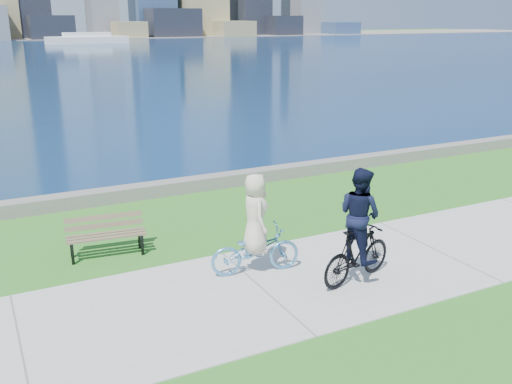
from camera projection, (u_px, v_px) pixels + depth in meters
ground at (263, 290)px, 10.06m from camera, size 320.00×320.00×0.00m
concrete_path at (263, 289)px, 10.06m from camera, size 80.00×3.50×0.02m
seawall at (156, 189)px, 15.29m from camera, size 90.00×0.50×0.35m
ferry_far at (87, 39)px, 99.40m from camera, size 13.81×3.94×1.87m
park_bench at (106, 232)px, 11.41m from camera, size 1.59×0.70×0.80m
cyclist_woman at (255, 237)px, 10.51m from camera, size 0.88×1.78×1.91m
cyclist_man at (358, 235)px, 10.11m from camera, size 0.88×1.78×2.12m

